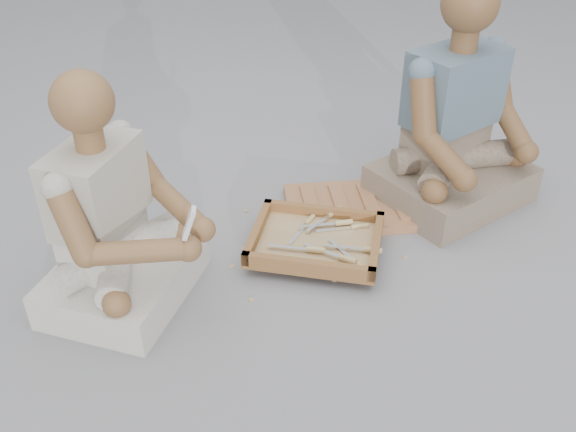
{
  "coord_description": "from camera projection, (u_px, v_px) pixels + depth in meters",
  "views": [
    {
      "loc": [
        -0.15,
        -1.74,
        1.53
      ],
      "look_at": [
        -0.06,
        0.1,
        0.3
      ],
      "focal_mm": 40.0,
      "sensor_mm": 36.0,
      "label": 1
    }
  ],
  "objects": [
    {
      "name": "chisel_7",
      "position": [
        307.0,
        223.0,
        2.6
      ],
      "size": [
        0.13,
        0.2,
        0.02
      ],
      "rotation": [
        0.0,
        0.0,
        1.05
      ],
      "color": "white",
      "rests_on": "tool_tray"
    },
    {
      "name": "carved_panel",
      "position": [
        355.0,
        207.0,
        2.78
      ],
      "size": [
        0.61,
        0.43,
        0.04
      ],
      "primitive_type": "cube",
      "rotation": [
        0.0,
        0.0,
        0.06
      ],
      "color": "#935839",
      "rests_on": "ground"
    },
    {
      "name": "wood_chip_13",
      "position": [
        405.0,
        257.0,
        2.51
      ],
      "size": [
        0.02,
        0.02,
        0.0
      ],
      "primitive_type": "cube",
      "rotation": [
        0.0,
        0.0,
        1.61
      ],
      "color": "tan",
      "rests_on": "ground"
    },
    {
      "name": "wood_chip_3",
      "position": [
        351.0,
        208.0,
        2.81
      ],
      "size": [
        0.02,
        0.02,
        0.0
      ],
      "primitive_type": "cube",
      "rotation": [
        0.0,
        0.0,
        2.15
      ],
      "color": "tan",
      "rests_on": "ground"
    },
    {
      "name": "chisel_1",
      "position": [
        354.0,
        227.0,
        2.57
      ],
      "size": [
        0.22,
        0.05,
        0.02
      ],
      "rotation": [
        0.0,
        0.0,
        0.12
      ],
      "color": "white",
      "rests_on": "tool_tray"
    },
    {
      "name": "companion",
      "position": [
        456.0,
        133.0,
        2.71
      ],
      "size": [
        0.79,
        0.75,
        0.96
      ],
      "rotation": [
        0.0,
        0.0,
        3.72
      ],
      "color": "gray",
      "rests_on": "ground"
    },
    {
      "name": "ground",
      "position": [
        305.0,
        300.0,
        2.3
      ],
      "size": [
        60.0,
        60.0,
        0.0
      ],
      "primitive_type": "plane",
      "color": "gray",
      "rests_on": "ground"
    },
    {
      "name": "wood_chip_11",
      "position": [
        246.0,
        211.0,
        2.79
      ],
      "size": [
        0.02,
        0.02,
        0.0
      ],
      "primitive_type": "cube",
      "rotation": [
        0.0,
        0.0,
        1.67
      ],
      "color": "tan",
      "rests_on": "ground"
    },
    {
      "name": "wood_chip_12",
      "position": [
        232.0,
        266.0,
        2.47
      ],
      "size": [
        0.02,
        0.02,
        0.0
      ],
      "primitive_type": "cube",
      "rotation": [
        0.0,
        0.0,
        0.33
      ],
      "color": "tan",
      "rests_on": "ground"
    },
    {
      "name": "chisel_6",
      "position": [
        310.0,
        249.0,
        2.43
      ],
      "size": [
        0.22,
        0.06,
        0.02
      ],
      "rotation": [
        0.0,
        0.0,
        -0.21
      ],
      "color": "white",
      "rests_on": "tool_tray"
    },
    {
      "name": "wood_chip_0",
      "position": [
        268.0,
        214.0,
        2.77
      ],
      "size": [
        0.02,
        0.02,
        0.0
      ],
      "primitive_type": "cube",
      "rotation": [
        0.0,
        0.0,
        0.11
      ],
      "color": "tan",
      "rests_on": "ground"
    },
    {
      "name": "chisel_2",
      "position": [
        342.0,
        258.0,
        2.38
      ],
      "size": [
        0.19,
        0.14,
        0.02
      ],
      "rotation": [
        0.0,
        0.0,
        -0.59
      ],
      "color": "white",
      "rests_on": "tool_tray"
    },
    {
      "name": "chisel_0",
      "position": [
        339.0,
        223.0,
        2.58
      ],
      "size": [
        0.22,
        0.04,
        0.02
      ],
      "rotation": [
        0.0,
        0.0,
        0.12
      ],
      "color": "white",
      "rests_on": "tool_tray"
    },
    {
      "name": "wood_chip_5",
      "position": [
        245.0,
        248.0,
        2.56
      ],
      "size": [
        0.02,
        0.02,
        0.0
      ],
      "primitive_type": "cube",
      "rotation": [
        0.0,
        0.0,
        1.44
      ],
      "color": "tan",
      "rests_on": "ground"
    },
    {
      "name": "tool_tray",
      "position": [
        316.0,
        241.0,
        2.5
      ],
      "size": [
        0.58,
        0.51,
        0.06
      ],
      "rotation": [
        0.0,
        0.0,
        -0.25
      ],
      "color": "brown",
      "rests_on": "carved_panel"
    },
    {
      "name": "wood_chip_7",
      "position": [
        334.0,
        280.0,
        2.4
      ],
      "size": [
        0.02,
        0.02,
        0.0
      ],
      "primitive_type": "cube",
      "rotation": [
        0.0,
        0.0,
        1.36
      ],
      "color": "tan",
      "rests_on": "ground"
    },
    {
      "name": "chisel_4",
      "position": [
        367.0,
        249.0,
        2.43
      ],
      "size": [
        0.22,
        0.06,
        0.02
      ],
      "rotation": [
        0.0,
        0.0,
        -0.21
      ],
      "color": "white",
      "rests_on": "tool_tray"
    },
    {
      "name": "chisel_5",
      "position": [
        332.0,
        214.0,
        2.63
      ],
      "size": [
        0.17,
        0.17,
        0.02
      ],
      "rotation": [
        0.0,
        0.0,
        0.81
      ],
      "color": "white",
      "rests_on": "tool_tray"
    },
    {
      "name": "wood_chip_1",
      "position": [
        251.0,
        300.0,
        2.31
      ],
      "size": [
        0.02,
        0.02,
        0.0
      ],
      "primitive_type": "cube",
      "rotation": [
        0.0,
        0.0,
        0.45
      ],
      "color": "tan",
      "rests_on": "ground"
    },
    {
      "name": "craftsman",
      "position": [
        115.0,
        228.0,
        2.18
      ],
      "size": [
        0.64,
        0.66,
        0.84
      ],
      "rotation": [
        0.0,
        0.0,
        -1.93
      ],
      "color": "silver",
      "rests_on": "ground"
    },
    {
      "name": "mobile_phone",
      "position": [
        189.0,
        223.0,
        2.0
      ],
      "size": [
        0.05,
        0.05,
        0.11
      ],
      "rotation": [
        -0.35,
        0.0,
        -1.53
      ],
      "color": "white",
      "rests_on": "craftsman"
    },
    {
      "name": "chisel_3",
      "position": [
        354.0,
        261.0,
        2.38
      ],
      "size": [
        0.12,
        0.2,
        0.02
      ],
      "rotation": [
        0.0,
        0.0,
        -1.08
      ],
      "color": "white",
      "rests_on": "tool_tray"
    },
    {
      "name": "wood_chip_10",
      "position": [
        377.0,
        220.0,
        2.73
      ],
      "size": [
        0.02,
        0.02,
        0.0
      ],
      "primitive_type": "cube",
      "rotation": [
        0.0,
        0.0,
        3.06
      ],
      "color": "tan",
      "rests_on": "ground"
    },
    {
      "name": "wood_chip_4",
      "position": [
        275.0,
        204.0,
        2.84
      ],
      "size": [
        0.02,
        0.02,
        0.0
      ],
      "primitive_type": "cube",
      "rotation": [
        0.0,
        0.0,
        2.33
      ],
      "color": "tan",
      "rests_on": "ground"
    },
    {
      "name": "wood_chip_14",
      "position": [
        256.0,
        227.0,
        2.69
      ],
      "size": [
        0.02,
        0.02,
        0.0
      ],
      "primitive_type": "cube",
      "rotation": [
        0.0,
        0.0,
        2.04
      ],
      "color": "tan",
      "rests_on": "ground"
    },
    {
      "name": "wood_chip_9",
      "position": [
        324.0,
        215.0,
        2.76
      ],
      "size": [
        0.02,
        0.02,
        0.0
      ],
      "primitive_type": "cube",
      "rotation": [
        0.0,
        0.0,
        0.03
      ],
      "color": "tan",
      "rests_on": "ground"
    },
    {
      "name": "wood_chip_6",
      "position": [
        292.0,
        244.0,
        2.59
      ],
      "size": [
        0.02,
        0.02,
        0.0
      ],
      "primitive_type": "cube",
      "rotation": [
        0.0,
        0.0,
        2.86
      ],
      "color": "tan",
      "rests_on": "ground"
    },
    {
      "name": "wood_chip_8",
      "position": [
        368.0,
        230.0,
        2.67
      ],
      "size": [
        0.02,
        0.02,
        0.0
      ],
      "primitive_type": "cube",
      "rotation": [
        0.0,
        0.0,
        2.48
      ],
      "color": "tan",
      "rests_on": "ground"
    },
    {
      "name": "wood_chip_2",
      "position": [
        296.0,
        236.0,
        2.63
      ],
      "size": [
        0.02,
        0.02,
        0.0
      ],
      "primitive_type": "cube",
      "rotation": [
        0.0,
        0.0,
        2.36
      ],
      "color": "tan",
      "rests_on": "ground"
    }
  ]
}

